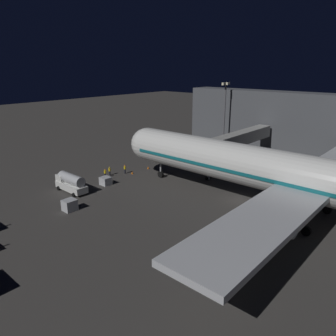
% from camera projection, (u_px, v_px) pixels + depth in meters
% --- Properties ---
extents(ground_plane, '(320.00, 320.00, 0.00)m').
position_uv_depth(ground_plane, '(239.00, 201.00, 50.67)').
color(ground_plane, '#383533').
extents(airliner_at_gate, '(52.58, 68.79, 18.73)m').
position_uv_depth(airliner_at_gate, '(315.00, 181.00, 42.17)').
color(airliner_at_gate, silver).
rests_on(airliner_at_gate, ground_plane).
extents(jet_bridge, '(24.77, 3.40, 7.47)m').
position_uv_depth(jet_bridge, '(233.00, 141.00, 64.16)').
color(jet_bridge, '#9E9E99').
rests_on(jet_bridge, ground_plane).
extents(apron_floodlight_mast, '(2.90, 0.50, 16.34)m').
position_uv_depth(apron_floodlight_mast, '(224.00, 111.00, 78.13)').
color(apron_floodlight_mast, '#59595E').
rests_on(apron_floodlight_mast, ground_plane).
extents(fuel_tanker, '(2.46, 6.51, 3.15)m').
position_uv_depth(fuel_tanker, '(70.00, 182.00, 53.89)').
color(fuel_tanker, silver).
rests_on(fuel_tanker, ground_plane).
extents(baggage_container_near_belt, '(1.64, 1.72, 1.40)m').
position_uv_depth(baggage_container_near_belt, '(106.00, 181.00, 57.24)').
color(baggage_container_near_belt, '#B7BABF').
rests_on(baggage_container_near_belt, ground_plane).
extents(baggage_container_mid_row, '(1.81, 1.68, 1.64)m').
position_uv_depth(baggage_container_mid_row, '(70.00, 205.00, 47.05)').
color(baggage_container_mid_row, '#B7BABF').
rests_on(baggage_container_mid_row, ground_plane).
extents(ground_crew_near_nose_gear, '(0.40, 0.40, 1.75)m').
position_uv_depth(ground_crew_near_nose_gear, '(105.00, 173.00, 60.66)').
color(ground_crew_near_nose_gear, black).
rests_on(ground_crew_near_nose_gear, ground_plane).
extents(ground_crew_by_belt_loader, '(0.40, 0.40, 1.76)m').
position_uv_depth(ground_crew_by_belt_loader, '(125.00, 169.00, 63.10)').
color(ground_crew_by_belt_loader, black).
rests_on(ground_crew_by_belt_loader, ground_plane).
extents(ground_crew_marshaller_fwd, '(0.40, 0.40, 1.68)m').
position_uv_depth(ground_crew_marshaller_fwd, '(110.00, 171.00, 62.13)').
color(ground_crew_marshaller_fwd, black).
rests_on(ground_crew_marshaller_fwd, ground_plane).
extents(traffic_cone_nose_port, '(0.36, 0.36, 0.55)m').
position_uv_depth(traffic_cone_nose_port, '(148.00, 168.00, 66.17)').
color(traffic_cone_nose_port, orange).
rests_on(traffic_cone_nose_port, ground_plane).
extents(traffic_cone_nose_starboard, '(0.36, 0.36, 0.55)m').
position_uv_depth(traffic_cone_nose_starboard, '(132.00, 173.00, 63.03)').
color(traffic_cone_nose_starboard, orange).
rests_on(traffic_cone_nose_starboard, ground_plane).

